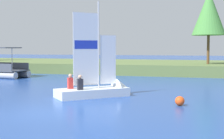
# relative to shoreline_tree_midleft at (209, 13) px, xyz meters

# --- Properties ---
(ground_plane) EXTENTS (200.00, 200.00, 0.00)m
(ground_plane) POSITION_rel_shoreline_tree_midleft_xyz_m (-6.32, -21.56, -6.05)
(ground_plane) COLOR #234793
(shore_bank) EXTENTS (80.00, 14.46, 1.04)m
(shore_bank) POSITION_rel_shoreline_tree_midleft_xyz_m (-6.32, 3.43, -5.53)
(shore_bank) COLOR #5B703D
(shore_bank) RESTS_ON ground
(shoreline_tree_midleft) EXTENTS (3.26, 3.26, 7.20)m
(shoreline_tree_midleft) POSITION_rel_shoreline_tree_midleft_xyz_m (0.00, 0.00, 0.00)
(shoreline_tree_midleft) COLOR brown
(shoreline_tree_midleft) RESTS_ON shore_bank
(sailboat) EXTENTS (4.19, 4.07, 5.61)m
(sailboat) POSITION_rel_shoreline_tree_midleft_xyz_m (-5.51, -16.46, -5.67)
(sailboat) COLOR silver
(sailboat) RESTS_ON ground
(channel_buoy) EXTENTS (0.44, 0.44, 0.44)m
(channel_buoy) POSITION_rel_shoreline_tree_midleft_xyz_m (-1.22, -18.40, -5.83)
(channel_buoy) COLOR #E54C19
(channel_buoy) RESTS_ON ground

